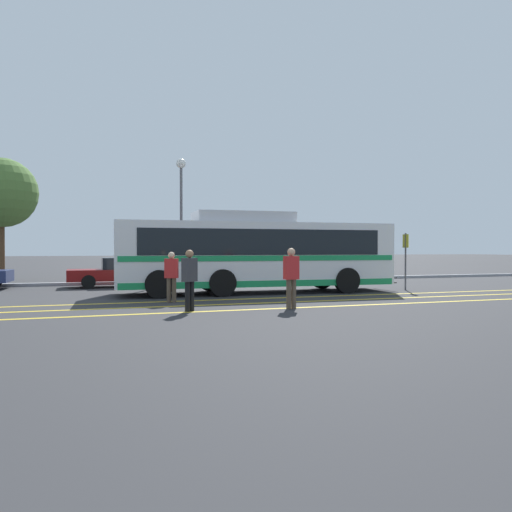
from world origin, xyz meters
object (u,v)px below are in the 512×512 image
Objects in this scene: street_lamp at (181,193)px; tree_0 at (2,193)px; pedestrian_1 at (291,274)px; pedestrian_2 at (190,276)px; bus_stop_sign at (406,254)px; pedestrian_0 at (171,274)px; transit_bus at (256,253)px; parked_car_1 at (123,272)px.

tree_0 reaches higher than street_lamp.
pedestrian_1 is 12.82m from street_lamp.
pedestrian_2 is 0.27× the size of street_lamp.
tree_0 is (-17.03, 11.95, 3.23)m from bus_stop_sign.
pedestrian_2 is 12.60m from street_lamp.
pedestrian_1 is at bearing -85.13° from street_lamp.
bus_stop_sign is (10.05, 1.70, 0.59)m from pedestrian_0.
street_lamp is at bearing 99.06° from pedestrian_0.
street_lamp is at bearing -163.67° from transit_bus.
pedestrian_0 is 10.21m from bus_stop_sign.
pedestrian_1 is at bearing 138.29° from pedestrian_2.
tree_0 is at bearing -122.65° from bus_stop_sign.
tree_0 is (-10.00, 16.43, 3.73)m from pedestrian_1.
tree_0 is at bearing -101.12° from pedestrian_2.
tree_0 is (-8.96, 4.17, 0.15)m from street_lamp.
street_lamp is at bearing -24.94° from tree_0.
pedestrian_1 is at bearing -58.67° from tree_0.
parked_car_1 is at bearing -46.20° from tree_0.
pedestrian_1 reaches higher than parked_car_1.
bus_stop_sign is at bearing 167.69° from pedestrian_2.
pedestrian_0 is at bearing -62.90° from tree_0.
transit_bus is 5.39m from pedestrian_1.
bus_stop_sign is 0.38× the size of street_lamp.
tree_0 reaches higher than pedestrian_2.
transit_bus is 6.15m from pedestrian_2.
parked_car_1 is 10.00m from pedestrian_2.
pedestrian_1 is at bearing -159.22° from parked_car_1.
street_lamp is (-1.04, 12.27, 3.59)m from pedestrian_1.
parked_car_1 is at bearing -118.08° from pedestrian_2.
parked_car_1 is 7.56m from pedestrian_0.
street_lamp is (1.98, 9.48, 3.67)m from pedestrian_0.
street_lamp reaches higher than parked_car_1.
pedestrian_1 is 0.28× the size of street_lamp.
pedestrian_0 is 0.26× the size of street_lamp.
parked_car_1 is (-4.78, 4.96, -0.91)m from transit_bus.
transit_bus is at bearing -76.07° from street_lamp.
transit_bus is 6.40m from bus_stop_sign.
parked_car_1 is 0.72× the size of tree_0.
pedestrian_1 is 0.27× the size of tree_0.
pedestrian_0 is at bearing 128.71° from pedestrian_1.
transit_bus is at bearing 74.11° from pedestrian_1.
pedestrian_0 is 0.93× the size of pedestrian_1.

